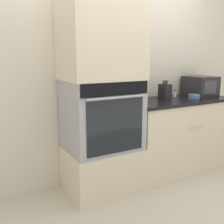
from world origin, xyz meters
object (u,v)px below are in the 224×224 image
Objects in this scene: bowl at (194,96)px; condiment_jar_near at (170,93)px; condiment_jar_mid at (175,93)px; wall_oven at (102,115)px; microwave at (200,86)px; knife_block at (165,92)px.

bowl is 1.18× the size of condiment_jar_near.
bowl is at bearing -61.67° from condiment_jar_mid.
condiment_jar_near reaches higher than bowl.
wall_oven is 2.00× the size of microwave.
wall_oven reaches higher than condiment_jar_near.
condiment_jar_mid is at bearing 6.69° from wall_oven.
condiment_jar_near is at bearing 27.46° from knife_block.
microwave is at bearing 2.53° from knife_block.
knife_block is at bearing -152.54° from condiment_jar_near.
condiment_jar_mid is at bearing 118.33° from bowl.
microwave is 1.63× the size of knife_block.
condiment_jar_near is at bearing 179.79° from condiment_jar_mid.
bowl is 0.25m from condiment_jar_mid.
wall_oven is at bearing -176.76° from knife_block.
wall_oven reaches higher than bowl.
microwave reaches higher than bowl.
knife_block is 1.63× the size of bowl.
knife_block is 0.39m from bowl.
condiment_jar_near is (-0.20, 0.22, 0.03)m from bowl.
wall_oven is at bearing 176.10° from bowl.
wall_oven is at bearing -172.78° from condiment_jar_near.
knife_block reaches higher than condiment_jar_mid.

